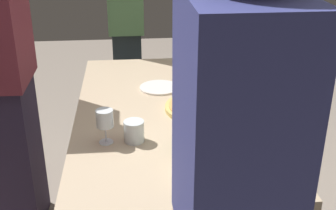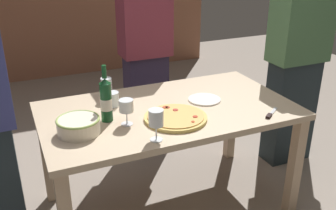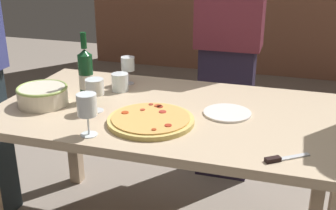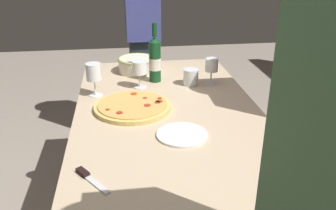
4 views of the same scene
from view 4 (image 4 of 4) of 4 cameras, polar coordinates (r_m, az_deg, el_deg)
dining_table at (r=1.79m, az=0.00°, el=-3.33°), size 1.60×0.90×0.75m
pizza at (r=1.75m, az=-5.68°, el=-0.20°), size 0.38×0.38×0.03m
serving_bowl at (r=2.27m, az=-4.95°, el=6.54°), size 0.24×0.24×0.09m
wine_bottle at (r=2.07m, az=-2.11°, el=7.33°), size 0.07×0.07×0.34m
wine_glass_near_pizza at (r=1.90m, az=-11.80°, el=4.95°), size 0.08×0.08×0.18m
wine_glass_by_bottle at (r=1.98m, az=-4.61°, el=5.80°), size 0.08×0.08×0.15m
wine_glass_far_left at (r=2.05m, az=6.99°, el=6.18°), size 0.07×0.07×0.15m
cup_amber at (r=2.04m, az=3.67°, el=4.49°), size 0.09×0.09×0.09m
side_plate at (r=1.50m, az=2.25°, el=-4.74°), size 0.22×0.22×0.01m
pizza_knife at (r=1.27m, az=-12.60°, el=-11.23°), size 0.16×0.12×0.02m
person_guest_right at (r=2.74m, az=-4.13°, el=11.71°), size 0.39×0.24×1.74m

